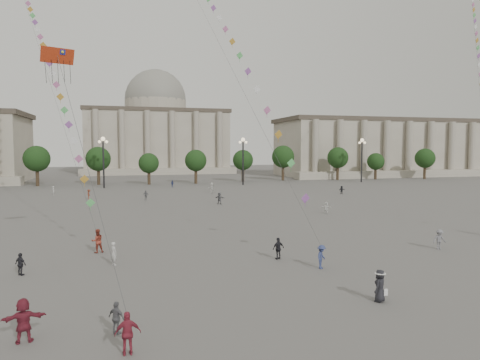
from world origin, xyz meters
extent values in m
plane|color=#53504E|center=(0.00, 0.00, 0.00)|extent=(360.00, 360.00, 0.00)
cube|color=gray|center=(75.00, 95.00, 8.00)|extent=(80.00, 22.00, 16.00)
cube|color=#473E34|center=(75.00, 95.00, 16.60)|extent=(81.60, 22.44, 1.20)
cube|color=gray|center=(75.00, 82.00, 1.00)|extent=(84.00, 4.00, 2.00)
cube|color=gray|center=(0.00, 130.00, 10.00)|extent=(46.00, 30.00, 20.00)
cube|color=#473E34|center=(0.00, 130.00, 20.60)|extent=(46.92, 30.60, 1.20)
cube|color=gray|center=(0.00, 113.00, 1.00)|extent=(48.30, 4.00, 2.00)
cylinder|color=gray|center=(0.00, 130.00, 22.50)|extent=(21.00, 21.00, 5.00)
sphere|color=gray|center=(0.00, 130.00, 25.00)|extent=(21.00, 21.00, 21.00)
cylinder|color=#322419|center=(-30.00, 78.00, 1.76)|extent=(0.70, 0.70, 3.52)
sphere|color=black|center=(-30.00, 78.00, 5.44)|extent=(5.12, 5.12, 5.12)
cylinder|color=#322419|center=(-18.00, 78.00, 1.76)|extent=(0.70, 0.70, 3.52)
sphere|color=black|center=(-18.00, 78.00, 5.44)|extent=(5.12, 5.12, 5.12)
cylinder|color=#322419|center=(-6.00, 78.00, 1.76)|extent=(0.70, 0.70, 3.52)
sphere|color=black|center=(-6.00, 78.00, 5.44)|extent=(5.12, 5.12, 5.12)
cylinder|color=#322419|center=(6.00, 78.00, 1.76)|extent=(0.70, 0.70, 3.52)
sphere|color=black|center=(6.00, 78.00, 5.44)|extent=(5.12, 5.12, 5.12)
cylinder|color=#322419|center=(18.00, 78.00, 1.76)|extent=(0.70, 0.70, 3.52)
sphere|color=black|center=(18.00, 78.00, 5.44)|extent=(5.12, 5.12, 5.12)
cylinder|color=#322419|center=(30.00, 78.00, 1.76)|extent=(0.70, 0.70, 3.52)
sphere|color=black|center=(30.00, 78.00, 5.44)|extent=(5.12, 5.12, 5.12)
cylinder|color=#322419|center=(42.00, 78.00, 1.76)|extent=(0.70, 0.70, 3.52)
sphere|color=black|center=(42.00, 78.00, 5.44)|extent=(5.12, 5.12, 5.12)
cylinder|color=#322419|center=(54.00, 78.00, 1.76)|extent=(0.70, 0.70, 3.52)
sphere|color=black|center=(54.00, 78.00, 5.44)|extent=(5.12, 5.12, 5.12)
cylinder|color=#322419|center=(66.00, 78.00, 1.76)|extent=(0.70, 0.70, 3.52)
sphere|color=black|center=(66.00, 78.00, 5.44)|extent=(5.12, 5.12, 5.12)
cylinder|color=#262628|center=(-15.00, 70.00, 5.00)|extent=(0.36, 0.36, 10.00)
sphere|color=#FFE5B2|center=(-15.00, 70.00, 10.20)|extent=(0.90, 0.90, 0.90)
sphere|color=#FFE5B2|center=(-15.70, 70.00, 9.60)|extent=(0.60, 0.60, 0.60)
sphere|color=#FFE5B2|center=(-14.30, 70.00, 9.60)|extent=(0.60, 0.60, 0.60)
cylinder|color=#262628|center=(15.00, 70.00, 5.00)|extent=(0.36, 0.36, 10.00)
sphere|color=#FFE5B2|center=(15.00, 70.00, 10.20)|extent=(0.90, 0.90, 0.90)
sphere|color=#FFE5B2|center=(14.30, 70.00, 9.60)|extent=(0.60, 0.60, 0.60)
sphere|color=#FFE5B2|center=(15.70, 70.00, 9.60)|extent=(0.60, 0.60, 0.60)
cylinder|color=#262628|center=(45.00, 70.00, 5.00)|extent=(0.36, 0.36, 10.00)
sphere|color=#FFE5B2|center=(45.00, 70.00, 10.20)|extent=(0.90, 0.90, 0.90)
sphere|color=#FFE5B2|center=(44.30, 70.00, 9.60)|extent=(0.60, 0.60, 0.60)
sphere|color=#FFE5B2|center=(45.70, 70.00, 9.60)|extent=(0.60, 0.60, 0.60)
imported|color=#3A4783|center=(-1.10, 68.00, 0.75)|extent=(0.90, 0.85, 1.50)
imported|color=silver|center=(4.82, 55.06, 0.95)|extent=(1.56, 1.70, 1.89)
imported|color=slate|center=(14.16, 6.33, 0.83)|extent=(1.17, 0.79, 1.66)
imported|color=white|center=(13.82, 26.12, 0.76)|extent=(1.48, 0.84, 1.52)
imported|color=black|center=(27.13, 46.76, 0.74)|extent=(1.44, 0.79, 1.48)
imported|color=beige|center=(-23.00, 58.37, 0.79)|extent=(0.56, 0.67, 1.58)
imported|color=slate|center=(2.75, 38.62, 0.89)|extent=(1.58, 1.49, 1.77)
imported|color=#B8B8B4|center=(-11.51, 8.35, 0.83)|extent=(0.64, 0.72, 1.66)
imported|color=slate|center=(-7.57, 46.69, 0.78)|extent=(0.93, 0.41, 1.57)
imported|color=brown|center=(-16.44, 50.28, 0.80)|extent=(0.66, 1.07, 1.61)
imported|color=#97293C|center=(-10.63, -5.59, 0.89)|extent=(1.06, 0.48, 1.77)
imported|color=black|center=(-17.32, 7.31, 0.74)|extent=(0.91, 0.82, 1.49)
imported|color=maroon|center=(-14.92, -3.29, 0.96)|extent=(1.85, 0.82, 1.93)
imported|color=#5E5D62|center=(-11.10, -3.48, 0.74)|extent=(0.89, 0.84, 1.48)
imported|color=black|center=(0.33, 6.81, 0.82)|extent=(1.02, 0.61, 1.63)
imported|color=maroon|center=(-12.87, 12.42, 0.95)|extent=(1.09, 0.95, 1.90)
imported|color=navy|center=(2.34, 3.70, 0.82)|extent=(1.18, 1.19, 1.65)
imported|color=black|center=(2.57, -2.96, 0.88)|extent=(1.02, 0.95, 1.75)
cone|color=white|center=(2.57, -2.96, 1.62)|extent=(0.52, 0.52, 0.14)
cylinder|color=white|center=(2.57, -2.96, 1.56)|extent=(0.60, 0.60, 0.02)
cube|color=white|center=(2.82, -3.11, 0.55)|extent=(0.22, 0.10, 0.35)
cube|color=#AF2F12|center=(-15.01, 9.67, 14.70)|extent=(2.24, 1.28, 1.02)
cube|color=#1A8F40|center=(-15.36, 9.63, 14.95)|extent=(0.40, 0.31, 0.34)
cube|color=#1D29A0|center=(-14.66, 9.63, 14.95)|extent=(0.40, 0.31, 0.34)
sphere|color=gold|center=(-15.36, 9.59, 14.95)|extent=(0.20, 0.20, 0.20)
sphere|color=gold|center=(-14.66, 9.59, 14.95)|extent=(0.20, 0.20, 0.20)
cylinder|color=#3F3F3F|center=(-12.82, 2.04, 8.15)|extent=(0.02, 0.02, 20.59)
cylinder|color=#3F3F3F|center=(-20.07, 34.11, 19.24)|extent=(0.02, 0.02, 57.86)
cube|color=#57BD62|center=(-13.44, 14.16, 3.80)|extent=(0.76, 0.25, 0.76)
cube|color=#B9872B|center=(-14.02, 15.89, 5.65)|extent=(0.76, 0.25, 0.76)
cube|color=#C2669F|center=(-14.59, 17.63, 7.35)|extent=(0.76, 0.25, 0.76)
cube|color=white|center=(-15.17, 19.36, 8.97)|extent=(0.76, 0.25, 0.76)
cube|color=#9352A4|center=(-15.75, 21.10, 10.53)|extent=(0.76, 0.25, 0.76)
cube|color=#57BD62|center=(-16.32, 22.83, 12.05)|extent=(0.76, 0.25, 0.76)
cube|color=#B9872B|center=(-16.90, 24.57, 13.52)|extent=(0.76, 0.25, 0.76)
cube|color=#C2669F|center=(-17.47, 26.30, 14.97)|extent=(0.76, 0.25, 0.76)
cube|color=white|center=(-18.05, 28.04, 16.39)|extent=(0.76, 0.25, 0.76)
cube|color=#9352A4|center=(-18.63, 29.77, 17.78)|extent=(0.76, 0.25, 0.76)
cube|color=#57BD62|center=(-19.20, 31.51, 19.15)|extent=(0.76, 0.25, 0.76)
cube|color=#B9872B|center=(-19.78, 33.24, 20.51)|extent=(0.76, 0.25, 0.76)
cube|color=#C2669F|center=(-20.35, 34.98, 21.85)|extent=(0.76, 0.25, 0.76)
cube|color=white|center=(-20.93, 36.71, 23.17)|extent=(0.76, 0.25, 0.76)
cube|color=#9352A4|center=(-21.51, 38.45, 24.48)|extent=(0.76, 0.25, 0.76)
cube|color=#57BD62|center=(-22.08, 40.18, 25.78)|extent=(0.76, 0.25, 0.76)
cube|color=#B9872B|center=(-22.66, 41.92, 27.06)|extent=(0.76, 0.25, 0.76)
cube|color=#C2669F|center=(-23.23, 43.65, 28.33)|extent=(0.76, 0.25, 0.76)
cylinder|color=#3F3F3F|center=(-0.20, 34.70, 26.36)|extent=(0.02, 0.02, 79.64)
cube|color=#9352A4|center=(2.14, 6.08, 4.62)|extent=(0.76, 0.25, 0.76)
cube|color=#57BD62|center=(1.95, 8.47, 7.12)|extent=(0.76, 0.25, 0.76)
cube|color=#B9872B|center=(1.75, 10.85, 9.43)|extent=(0.76, 0.25, 0.76)
cube|color=#C2669F|center=(1.56, 13.24, 11.63)|extent=(0.76, 0.25, 0.76)
cube|color=white|center=(1.36, 15.62, 13.74)|extent=(0.76, 0.25, 0.76)
cube|color=#9352A4|center=(1.17, 18.01, 15.79)|extent=(0.76, 0.25, 0.76)
cube|color=#57BD62|center=(0.97, 20.39, 17.80)|extent=(0.76, 0.25, 0.76)
cube|color=#B9872B|center=(0.77, 22.78, 19.75)|extent=(0.76, 0.25, 0.76)
cube|color=#C2669F|center=(0.58, 25.16, 21.68)|extent=(0.76, 0.25, 0.76)
cube|color=white|center=(0.38, 27.55, 23.57)|extent=(0.76, 0.25, 0.76)
cube|color=#9352A4|center=(0.19, 29.93, 25.43)|extent=(0.76, 0.25, 0.76)
cylinder|color=#3F3F3F|center=(37.63, 27.72, 20.31)|extent=(0.02, 0.02, 60.19)
cube|color=#C2669F|center=(33.88, 23.20, 17.85)|extent=(0.76, 0.25, 0.76)
cube|color=white|center=(35.13, 24.71, 19.38)|extent=(0.76, 0.25, 0.76)
cube|color=#9352A4|center=(36.38, 26.21, 20.89)|extent=(0.76, 0.25, 0.76)
cube|color=#57BD62|center=(37.63, 27.72, 22.37)|extent=(0.76, 0.25, 0.76)
cube|color=#B9872B|center=(38.88, 29.23, 23.84)|extent=(0.76, 0.25, 0.76)
cube|color=#C2669F|center=(40.13, 30.73, 25.30)|extent=(0.76, 0.25, 0.76)
cube|color=white|center=(41.38, 32.24, 26.73)|extent=(0.76, 0.25, 0.76)
cube|color=#9352A4|center=(42.63, 33.75, 28.16)|extent=(0.76, 0.25, 0.76)
cube|color=#57BD62|center=(43.88, 35.25, 29.57)|extent=(0.76, 0.25, 0.76)
cube|color=#B9872B|center=(45.12, 36.76, 30.96)|extent=(0.76, 0.25, 0.76)
cube|color=#C2669F|center=(46.37, 38.27, 32.35)|extent=(0.76, 0.25, 0.76)
cube|color=white|center=(47.62, 39.77, 33.72)|extent=(0.76, 0.25, 0.76)
camera|label=1|loc=(-10.58, -22.80, 8.29)|focal=32.00mm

